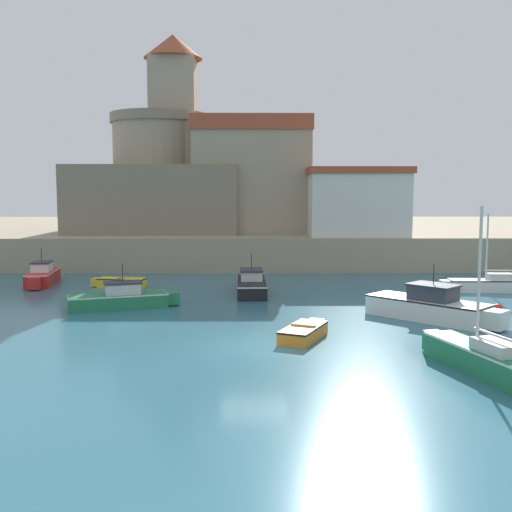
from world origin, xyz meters
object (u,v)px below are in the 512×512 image
Objects in this scene: motorboat_white_0 at (431,307)px; church at (239,169)px; sailboat_green_9 at (482,358)px; dinghy_yellow_7 at (120,282)px; motorboat_black_2 at (251,284)px; motorboat_green_8 at (121,298)px; motorboat_red_1 at (42,276)px; sailboat_white_6 at (491,284)px; fortress at (160,189)px; dinghy_orange_4 at (304,331)px; mooring_buoy at (497,309)px; harbor_shed_mid_row at (355,201)px.

church is at bearing 109.04° from motorboat_white_0.
dinghy_yellow_7 is at bearing 130.88° from sailboat_green_9.
motorboat_black_2 is 7.93m from motorboat_green_8.
sailboat_white_6 is at bearing -6.43° from motorboat_red_1.
motorboat_white_0 is 11.06m from motorboat_black_2.
dinghy_orange_4 is at bearing -71.27° from fortress.
sailboat_green_9 is at bearing -38.71° from motorboat_green_8.
church is (7.00, 17.04, 7.56)m from dinghy_yellow_7.
dinghy_yellow_7 is (-16.20, 9.62, -0.30)m from motorboat_white_0.
motorboat_black_2 is (13.22, -3.41, -0.03)m from motorboat_red_1.
motorboat_green_8 is at bearing 141.29° from sailboat_green_9.
dinghy_orange_4 reaches higher than mooring_buoy.
church is 2.14× the size of harbor_shed_mid_row.
motorboat_black_2 is at bearing -86.90° from church.
motorboat_black_2 is 1.04× the size of sailboat_green_9.
motorboat_black_2 is 1.71× the size of dinghy_yellow_7.
motorboat_black_2 is 1.06× the size of motorboat_green_8.
motorboat_black_2 is 1.76× the size of dinghy_orange_4.
harbor_shed_mid_row is (21.28, 8.87, 4.56)m from motorboat_red_1.
fortress is (-6.90, -0.64, -1.76)m from church.
church is at bearing 116.69° from mooring_buoy.
dinghy_orange_4 is at bearing -43.18° from motorboat_red_1.
motorboat_green_8 is at bearing -77.35° from dinghy_yellow_7.
motorboat_black_2 reaches higher than dinghy_yellow_7.
fortress is at bearing -174.74° from church.
church is (-12.76, 25.39, 7.63)m from mooring_buoy.
motorboat_green_8 is 17.80m from sailboat_green_9.
motorboat_green_8 is (1.49, -6.63, 0.18)m from dinghy_yellow_7.
harbor_shed_mid_row reaches higher than dinghy_orange_4.
church is (5.51, 23.67, 7.39)m from motorboat_green_8.
motorboat_red_1 is 0.92× the size of sailboat_white_6.
fortress is at bearing 121.74° from motorboat_white_0.
sailboat_green_9 is at bearing -114.99° from mooring_buoy.
church is at bearing 67.68° from dinghy_yellow_7.
motorboat_green_8 is (-6.55, -4.48, -0.02)m from motorboat_black_2.
fortress is (-10.00, 29.49, 5.83)m from dinghy_orange_4.
dinghy_orange_4 is 16.44m from sailboat_white_6.
sailboat_green_9 is (-0.82, -8.14, -0.11)m from motorboat_white_0.
sailboat_white_6 reaches higher than dinghy_orange_4.
motorboat_white_0 is 0.34× the size of church.
harbor_shed_mid_row is (16.00, -6.27, -1.01)m from fortress.
motorboat_green_8 is 11.10× the size of mooring_buoy.
mooring_buoy is (4.38, 9.41, -0.26)m from sailboat_green_9.
sailboat_white_6 is 0.96× the size of sailboat_green_9.
motorboat_white_0 is at bearing -89.71° from harbor_shed_mid_row.
church is at bearing 5.26° from fortress.
dinghy_orange_4 is at bearing -153.89° from mooring_buoy.
mooring_buoy is (18.27, -1.72, -0.24)m from motorboat_green_8.
motorboat_white_0 is 20.26m from harbor_shed_mid_row.
sailboat_white_6 is at bearing 70.64° from mooring_buoy.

